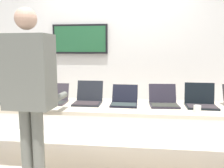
{
  "coord_description": "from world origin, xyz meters",
  "views": [
    {
      "loc": [
        0.37,
        -2.63,
        1.4
      ],
      "look_at": [
        0.06,
        0.03,
        1.01
      ],
      "focal_mm": 36.78,
      "sensor_mm": 36.0,
      "label": 1
    }
  ],
  "objects_px": {
    "laptop_station_2": "(88,98)",
    "laptop_station_3": "(124,100)",
    "workbench": "(106,109)",
    "laptop_station_4": "(164,101)",
    "laptop_station_0": "(18,96)",
    "person": "(30,85)",
    "laptop_station_5": "(201,101)",
    "laptop_station_1": "(52,98)",
    "coffee_mug": "(197,109)"
  },
  "relations": [
    {
      "from": "laptop_station_0",
      "to": "laptop_station_5",
      "type": "distance_m",
      "value": 2.23
    },
    {
      "from": "laptop_station_4",
      "to": "coffee_mug",
      "type": "bearing_deg",
      "value": -45.56
    },
    {
      "from": "laptop_station_3",
      "to": "laptop_station_4",
      "type": "bearing_deg",
      "value": 2.43
    },
    {
      "from": "laptop_station_0",
      "to": "laptop_station_4",
      "type": "xyz_separation_m",
      "value": [
        1.81,
        -0.02,
        -0.01
      ]
    },
    {
      "from": "laptop_station_1",
      "to": "coffee_mug",
      "type": "relative_size",
      "value": 4.53
    },
    {
      "from": "laptop_station_0",
      "to": "laptop_station_1",
      "type": "relative_size",
      "value": 1.07
    },
    {
      "from": "laptop_station_2",
      "to": "person",
      "type": "bearing_deg",
      "value": -120.22
    },
    {
      "from": "laptop_station_2",
      "to": "laptop_station_0",
      "type": "bearing_deg",
      "value": 178.97
    },
    {
      "from": "laptop_station_2",
      "to": "coffee_mug",
      "type": "height_order",
      "value": "laptop_station_2"
    },
    {
      "from": "laptop_station_5",
      "to": "laptop_station_2",
      "type": "bearing_deg",
      "value": 179.29
    },
    {
      "from": "coffee_mug",
      "to": "person",
      "type": "bearing_deg",
      "value": -167.01
    },
    {
      "from": "laptop_station_2",
      "to": "coffee_mug",
      "type": "bearing_deg",
      "value": -14.48
    },
    {
      "from": "laptop_station_2",
      "to": "coffee_mug",
      "type": "xyz_separation_m",
      "value": [
        1.21,
        -0.31,
        -0.02
      ]
    },
    {
      "from": "laptop_station_5",
      "to": "laptop_station_1",
      "type": "bearing_deg",
      "value": -179.87
    },
    {
      "from": "workbench",
      "to": "laptop_station_1",
      "type": "distance_m",
      "value": 0.69
    },
    {
      "from": "laptop_station_1",
      "to": "person",
      "type": "bearing_deg",
      "value": -85.44
    },
    {
      "from": "laptop_station_1",
      "to": "laptop_station_4",
      "type": "distance_m",
      "value": 1.36
    },
    {
      "from": "laptop_station_5",
      "to": "person",
      "type": "height_order",
      "value": "person"
    },
    {
      "from": "laptop_station_2",
      "to": "laptop_station_4",
      "type": "xyz_separation_m",
      "value": [
        0.9,
        0.0,
        -0.0
      ]
    },
    {
      "from": "laptop_station_3",
      "to": "laptop_station_0",
      "type": "bearing_deg",
      "value": 178.53
    },
    {
      "from": "person",
      "to": "coffee_mug",
      "type": "height_order",
      "value": "person"
    },
    {
      "from": "laptop_station_4",
      "to": "laptop_station_5",
      "type": "height_order",
      "value": "laptop_station_5"
    },
    {
      "from": "workbench",
      "to": "laptop_station_5",
      "type": "distance_m",
      "value": 1.09
    },
    {
      "from": "workbench",
      "to": "laptop_station_1",
      "type": "xyz_separation_m",
      "value": [
        -0.69,
        0.04,
        0.1
      ]
    },
    {
      "from": "laptop_station_0",
      "to": "laptop_station_2",
      "type": "relative_size",
      "value": 1.14
    },
    {
      "from": "laptop_station_4",
      "to": "laptop_station_5",
      "type": "relative_size",
      "value": 0.98
    },
    {
      "from": "workbench",
      "to": "laptop_station_4",
      "type": "relative_size",
      "value": 10.51
    },
    {
      "from": "laptop_station_1",
      "to": "coffee_mug",
      "type": "bearing_deg",
      "value": -9.97
    },
    {
      "from": "laptop_station_1",
      "to": "laptop_station_3",
      "type": "xyz_separation_m",
      "value": [
        0.89,
        0.0,
        -0.0
      ]
    },
    {
      "from": "laptop_station_4",
      "to": "laptop_station_1",
      "type": "bearing_deg",
      "value": -179.09
    },
    {
      "from": "workbench",
      "to": "laptop_station_1",
      "type": "bearing_deg",
      "value": 176.44
    },
    {
      "from": "laptop_station_1",
      "to": "laptop_station_5",
      "type": "distance_m",
      "value": 1.77
    },
    {
      "from": "laptop_station_2",
      "to": "laptop_station_3",
      "type": "distance_m",
      "value": 0.44
    },
    {
      "from": "laptop_station_2",
      "to": "laptop_station_5",
      "type": "xyz_separation_m",
      "value": [
        1.32,
        -0.02,
        0.0
      ]
    },
    {
      "from": "coffee_mug",
      "to": "workbench",
      "type": "bearing_deg",
      "value": 165.68
    },
    {
      "from": "laptop_station_2",
      "to": "laptop_station_3",
      "type": "bearing_deg",
      "value": -2.38
    },
    {
      "from": "person",
      "to": "laptop_station_4",
      "type": "bearing_deg",
      "value": 27.76
    },
    {
      "from": "laptop_station_4",
      "to": "laptop_station_5",
      "type": "distance_m",
      "value": 0.42
    },
    {
      "from": "laptop_station_3",
      "to": "coffee_mug",
      "type": "distance_m",
      "value": 0.82
    },
    {
      "from": "laptop_station_3",
      "to": "laptop_station_4",
      "type": "xyz_separation_m",
      "value": [
        0.46,
        0.02,
        0.0
      ]
    },
    {
      "from": "workbench",
      "to": "laptop_station_1",
      "type": "height_order",
      "value": "laptop_station_1"
    },
    {
      "from": "laptop_station_0",
      "to": "person",
      "type": "distance_m",
      "value": 0.91
    },
    {
      "from": "laptop_station_1",
      "to": "laptop_station_4",
      "type": "bearing_deg",
      "value": 0.91
    },
    {
      "from": "laptop_station_2",
      "to": "laptop_station_4",
      "type": "relative_size",
      "value": 1.01
    },
    {
      "from": "laptop_station_0",
      "to": "laptop_station_3",
      "type": "distance_m",
      "value": 1.35
    },
    {
      "from": "laptop_station_0",
      "to": "person",
      "type": "xyz_separation_m",
      "value": [
        0.51,
        -0.7,
        0.26
      ]
    },
    {
      "from": "laptop_station_4",
      "to": "laptop_station_2",
      "type": "bearing_deg",
      "value": -179.92
    },
    {
      "from": "laptop_station_4",
      "to": "coffee_mug",
      "type": "relative_size",
      "value": 4.2
    },
    {
      "from": "workbench",
      "to": "laptop_station_4",
      "type": "height_order",
      "value": "laptop_station_4"
    },
    {
      "from": "workbench",
      "to": "laptop_station_0",
      "type": "xyz_separation_m",
      "value": [
        -1.14,
        0.08,
        0.11
      ]
    }
  ]
}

